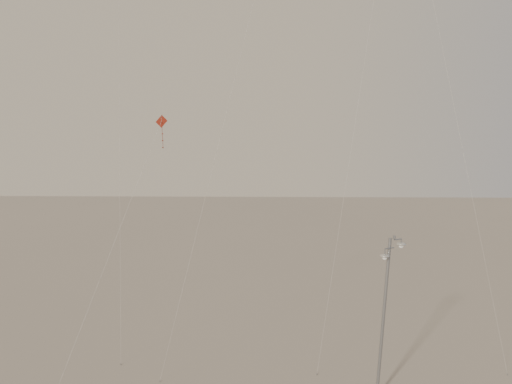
{
  "coord_description": "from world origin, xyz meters",
  "views": [
    {
      "loc": [
        -1.14,
        -23.45,
        15.88
      ],
      "look_at": [
        -1.75,
        5.0,
        11.8
      ],
      "focal_mm": 35.0,
      "sensor_mm": 36.0,
      "label": 1
    }
  ],
  "objects": [
    {
      "name": "street_lamp",
      "position": [
        5.56,
        3.51,
        5.13
      ],
      "size": [
        1.52,
        0.98,
        9.61
      ],
      "color": "gray",
      "rests_on": "ground"
    },
    {
      "name": "kite_3",
      "position": [
        -8.16,
        3.14,
        12.35
      ],
      "size": [
        4.97,
        10.32,
        16.2
      ],
      "rotation": [
        0.0,
        0.0,
        -0.02
      ],
      "color": "maroon",
      "rests_on": "ground"
    },
    {
      "name": "kite_4",
      "position": [
        10.18,
        9.74,
        20.12
      ],
      "size": [
        5.37,
        4.98,
        27.02
      ],
      "rotation": [
        0.0,
        0.0,
        2.16
      ],
      "color": "#322C2A",
      "rests_on": "ground"
    },
    {
      "name": "kite_1",
      "position": [
        -2.1,
        8.39,
        22.44
      ],
      "size": [
        7.78,
        4.96,
        30.97
      ],
      "rotation": [
        0.0,
        0.0,
        -0.69
      ],
      "color": "#322C2A",
      "rests_on": "ground"
    }
  ]
}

